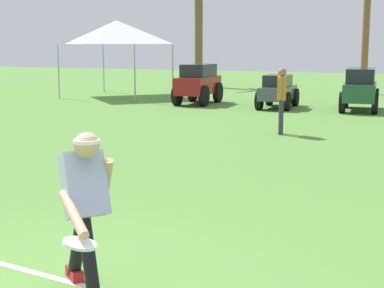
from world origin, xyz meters
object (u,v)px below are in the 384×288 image
frisbee_in_flight (80,244)px  teammate_near_sideline (282,95)px  parked_car_slot_b (278,91)px  parked_car_slot_c (360,88)px  palm_tree_far_left (199,21)px  event_tent (117,32)px  parked_car_slot_a (198,83)px  frisbee_thrower (85,205)px

frisbee_in_flight → teammate_near_sideline: (-0.97, 9.95, 0.29)m
teammate_near_sideline → parked_car_slot_b: (-1.52, 5.58, -0.38)m
teammate_near_sideline → parked_car_slot_b: size_ratio=0.70×
parked_car_slot_b → parked_car_slot_c: (2.61, 0.27, 0.16)m
teammate_near_sideline → parked_car_slot_c: teammate_near_sideline is taller
palm_tree_far_left → event_tent: (-0.86, -6.58, -0.63)m
frisbee_in_flight → parked_car_slot_a: bearing=109.1°
frisbee_thrower → parked_car_slot_b: frisbee_thrower is taller
parked_car_slot_b → palm_tree_far_left: 10.69m
parked_car_slot_b → palm_tree_far_left: size_ratio=0.41×
frisbee_in_flight → parked_car_slot_c: parked_car_slot_c is taller
parked_car_slot_c → palm_tree_far_left: 12.17m
teammate_near_sideline → parked_car_slot_a: teammate_near_sideline is taller
palm_tree_far_left → event_tent: bearing=-97.5°
parked_car_slot_c → event_tent: event_tent is taller
frisbee_thrower → palm_tree_far_left: size_ratio=0.26×
palm_tree_far_left → frisbee_thrower: bearing=-70.1°
parked_car_slot_b → parked_car_slot_c: bearing=5.9°
frisbee_in_flight → palm_tree_far_left: (-8.69, 23.83, 2.54)m
frisbee_thrower → parked_car_slot_c: frisbee_thrower is taller
frisbee_thrower → parked_car_slot_a: 16.15m
frisbee_in_flight → teammate_near_sideline: bearing=95.6°
frisbee_thrower → parked_car_slot_a: frisbee_thrower is taller
frisbee_thrower → teammate_near_sideline: 9.51m
parked_car_slot_a → palm_tree_far_left: bearing=111.9°
frisbee_thrower → event_tent: 19.26m
teammate_near_sideline → palm_tree_far_left: size_ratio=0.29×
parked_car_slot_c → palm_tree_far_left: bearing=137.6°
palm_tree_far_left → event_tent: 6.67m
parked_car_slot_c → event_tent: bearing=171.5°
parked_car_slot_a → event_tent: event_tent is taller
parked_car_slot_a → frisbee_in_flight: bearing=-70.9°
parked_car_slot_c → frisbee_in_flight: bearing=-90.4°
teammate_near_sideline → frisbee_in_flight: bearing=-84.4°
frisbee_in_flight → event_tent: size_ratio=0.10×
frisbee_thrower → frisbee_in_flight: bearing=-61.6°
frisbee_thrower → parked_car_slot_a: bearing=108.8°
frisbee_thrower → event_tent: bearing=119.0°
frisbee_thrower → event_tent: (-9.30, 16.78, 1.76)m
frisbee_thrower → frisbee_in_flight: frisbee_thrower is taller
parked_car_slot_c → palm_tree_far_left: (-8.81, 8.03, 2.47)m
frisbee_in_flight → event_tent: (-9.56, 17.25, 1.91)m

